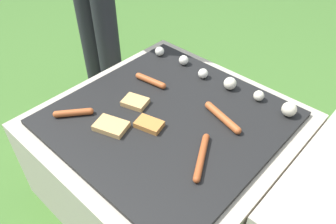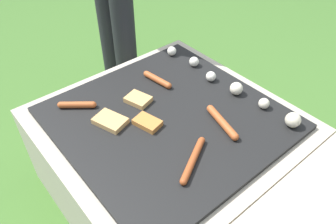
{
  "view_description": "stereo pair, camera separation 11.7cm",
  "coord_description": "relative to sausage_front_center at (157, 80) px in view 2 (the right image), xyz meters",
  "views": [
    {
      "loc": [
        0.6,
        -0.66,
        1.21
      ],
      "look_at": [
        0.0,
        0.0,
        0.44
      ],
      "focal_mm": 35.0,
      "sensor_mm": 36.0,
      "label": 1
    },
    {
      "loc": [
        0.68,
        -0.57,
        1.21
      ],
      "look_at": [
        0.0,
        0.0,
        0.44
      ],
      "focal_mm": 35.0,
      "sensor_mm": 36.0,
      "label": 2
    }
  ],
  "objects": [
    {
      "name": "grill",
      "position": [
        0.19,
        -0.1,
        -0.22
      ],
      "size": [
        0.85,
        0.85,
        0.42
      ],
      "color": "#A89E8C",
      "rests_on": "ground_plane"
    },
    {
      "name": "sausage_front_center",
      "position": [
        0.0,
        0.0,
        0.0
      ],
      "size": [
        0.15,
        0.04,
        0.03
      ],
      "color": "#A34C23",
      "rests_on": "grill"
    },
    {
      "name": "sausage_front_right",
      "position": [
        -0.07,
        -0.33,
        -0.0
      ],
      "size": [
        0.1,
        0.12,
        0.02
      ],
      "color": "#A34C23",
      "rests_on": "grill"
    },
    {
      "name": "mushroom_row",
      "position": [
        0.25,
        0.19,
        0.01
      ],
      "size": [
        0.68,
        0.07,
        0.05
      ],
      "color": "silver",
      "rests_on": "grill"
    },
    {
      "name": "sausage_front_left",
      "position": [
        0.41,
        -0.18,
        -0.0
      ],
      "size": [
        0.11,
        0.18,
        0.02
      ],
      "color": "#93421E",
      "rests_on": "grill"
    },
    {
      "name": "bread_slice_right",
      "position": [
        0.18,
        -0.19,
        -0.0
      ],
      "size": [
        0.11,
        0.08,
        0.02
      ],
      "color": "#B27033",
      "rests_on": "grill"
    },
    {
      "name": "sausage_mid_left",
      "position": [
        0.35,
        0.01,
        0.0
      ],
      "size": [
        0.18,
        0.07,
        0.03
      ],
      "color": "#A34C23",
      "rests_on": "grill"
    },
    {
      "name": "bread_slice_left",
      "position": [
        0.09,
        -0.28,
        -0.0
      ],
      "size": [
        0.13,
        0.11,
        0.02
      ],
      "color": "tan",
      "rests_on": "grill"
    },
    {
      "name": "ground_plane",
      "position": [
        0.19,
        -0.1,
        -0.43
      ],
      "size": [
        14.0,
        14.0,
        0.0
      ],
      "primitive_type": "plane",
      "color": "#3D6628"
    },
    {
      "name": "bread_slice_center",
      "position": [
        0.05,
        -0.14,
        -0.0
      ],
      "size": [
        0.11,
        0.09,
        0.02
      ],
      "color": "tan",
      "rests_on": "grill"
    }
  ]
}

